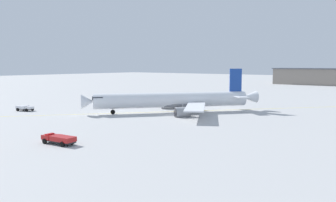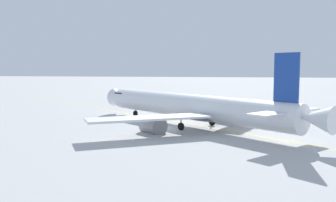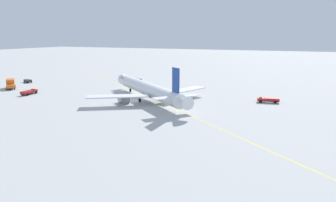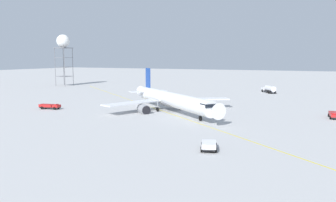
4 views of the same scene
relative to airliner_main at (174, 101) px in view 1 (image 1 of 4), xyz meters
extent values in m
plane|color=#B2B2B2|center=(2.20, -4.36, -2.89)|extent=(600.00, 600.00, 0.00)
cylinder|color=white|center=(-0.36, -0.44, 0.23)|extent=(26.67, 31.41, 3.62)
cone|color=white|center=(-13.05, -15.92, 0.23)|extent=(4.56, 4.50, 3.44)
cone|color=white|center=(12.53, 15.28, 0.53)|extent=(4.92, 5.05, 3.08)
cube|color=black|center=(-11.66, -14.22, 1.04)|extent=(3.90, 3.81, 0.70)
ellipsoid|color=slate|center=(0.84, 1.02, -0.77)|extent=(11.11, 12.55, 1.99)
cube|color=#193D93|center=(10.14, 12.38, 4.91)|extent=(2.21, 2.63, 5.74)
cube|color=white|center=(12.59, 10.37, 0.95)|extent=(5.43, 5.11, 0.20)
cube|color=white|center=(7.69, 14.38, 0.95)|extent=(5.43, 5.11, 0.20)
cube|color=white|center=(9.12, -4.30, -0.41)|extent=(11.68, 15.72, 0.28)
cube|color=white|center=(-6.01, 8.09, -0.41)|extent=(16.35, 9.18, 0.28)
cylinder|color=gray|center=(5.83, -4.54, -1.94)|extent=(4.06, 4.16, 2.56)
cylinder|color=black|center=(4.76, -5.84, -1.94)|extent=(1.78, 1.50, 2.18)
cylinder|color=gray|center=(-5.60, 4.83, -1.94)|extent=(4.06, 4.16, 2.56)
cylinder|color=black|center=(-6.67, 3.52, -1.94)|extent=(1.78, 1.50, 2.18)
cylinder|color=#9EA0A5|center=(-9.43, -11.50, -1.38)|extent=(0.20, 0.20, 1.93)
cylinder|color=black|center=(-9.43, -11.50, -2.34)|extent=(0.93, 1.04, 1.10)
cylinder|color=#9EA0A5|center=(3.32, -1.02, -1.38)|extent=(0.20, 0.20, 1.93)
cylinder|color=black|center=(3.32, -1.02, -2.34)|extent=(0.93, 1.04, 1.10)
cylinder|color=#9EA0A5|center=(-1.65, 3.05, -1.38)|extent=(0.20, 0.20, 1.93)
cylinder|color=black|center=(-1.65, 3.05, -2.34)|extent=(0.93, 1.04, 1.10)
cube|color=#232326|center=(-31.46, -21.10, -2.39)|extent=(4.45, 3.00, 0.20)
cube|color=white|center=(-30.11, -20.64, -2.02)|extent=(1.84, 2.39, 0.55)
cube|color=black|center=(-29.62, -20.48, -1.94)|extent=(0.64, 1.70, 0.31)
cube|color=white|center=(-32.14, -21.33, -1.94)|extent=(3.20, 2.84, 0.70)
cylinder|color=black|center=(-30.44, -19.65, -2.49)|extent=(0.85, 0.52, 0.80)
cylinder|color=black|center=(-29.77, -21.64, -2.49)|extent=(0.85, 0.52, 0.80)
cylinder|color=black|center=(-33.04, -20.52, -2.49)|extent=(0.85, 0.52, 0.80)
cylinder|color=black|center=(-32.37, -22.52, -2.49)|extent=(0.85, 0.52, 0.80)
cube|color=#232326|center=(7.19, -37.74, -2.41)|extent=(5.76, 2.26, 0.20)
cube|color=red|center=(5.24, -37.97, -1.99)|extent=(1.89, 2.09, 0.65)
cube|color=black|center=(4.51, -38.05, -1.89)|extent=(0.27, 1.60, 0.36)
cube|color=red|center=(8.13, -37.63, -1.96)|extent=(3.92, 2.33, 0.70)
cube|color=red|center=(5.24, -37.97, -1.56)|extent=(0.75, 1.39, 0.16)
cylinder|color=black|center=(5.35, -38.91, -2.51)|extent=(0.79, 0.37, 0.76)
cylinder|color=black|center=(5.13, -37.02, -2.51)|extent=(0.79, 0.37, 0.76)
cylinder|color=black|center=(9.08, -38.47, -2.51)|extent=(0.79, 0.37, 0.76)
cylinder|color=black|center=(8.86, -36.58, -2.51)|extent=(0.79, 0.37, 0.76)
cube|color=#232326|center=(-10.46, 31.10, -2.41)|extent=(2.61, 5.88, 0.20)
cube|color=red|center=(-10.09, 29.15, -1.99)|extent=(2.13, 2.02, 0.65)
cube|color=black|center=(-9.94, 28.41, -1.89)|extent=(1.54, 0.37, 0.36)
cube|color=red|center=(-10.64, 32.04, -1.96)|extent=(2.52, 4.06, 0.70)
cube|color=red|center=(-10.09, 29.15, -1.56)|extent=(1.38, 0.83, 0.16)
cylinder|color=black|center=(-9.18, 29.32, -2.51)|extent=(0.42, 0.80, 0.76)
cylinder|color=black|center=(-10.99, 28.98, -2.51)|extent=(0.42, 0.80, 0.76)
cylinder|color=black|center=(-9.90, 33.06, -2.51)|extent=(0.42, 0.80, 0.76)
cylinder|color=black|center=(-11.71, 32.72, -2.51)|extent=(0.42, 0.80, 0.76)
cube|color=yellow|center=(1.29, 4.26, -2.89)|extent=(107.70, 131.26, 0.01)
camera|label=1|loc=(51.48, -67.75, 8.96)|focal=37.46mm
camera|label=2|loc=(53.44, 6.89, 6.00)|focal=38.32mm
camera|label=3|loc=(76.01, 39.48, 15.24)|focal=33.22mm
camera|label=4|loc=(-79.73, -37.63, 10.88)|focal=37.17mm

